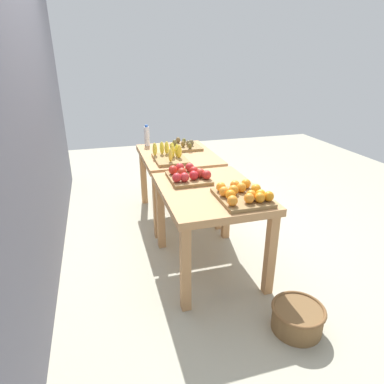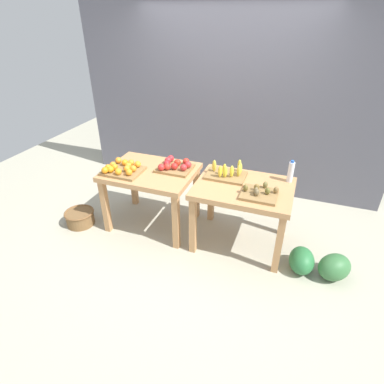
{
  "view_description": "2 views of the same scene",
  "coord_description": "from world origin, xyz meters",
  "px_view_note": "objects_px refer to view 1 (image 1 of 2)",
  "views": [
    {
      "loc": [
        -2.94,
        0.85,
        1.78
      ],
      "look_at": [
        -0.04,
        0.01,
        0.53
      ],
      "focal_mm": 30.97,
      "sensor_mm": 36.0,
      "label": 1
    },
    {
      "loc": [
        1.05,
        -2.94,
        2.39
      ],
      "look_at": [
        -0.03,
        -0.01,
        0.57
      ],
      "focal_mm": 29.26,
      "sensor_mm": 36.0,
      "label": 2
    }
  ],
  "objects_px": {
    "water_bottle": "(147,136)",
    "watermelon_pile": "(179,178)",
    "display_table_left": "(210,201)",
    "apple_bin": "(188,175)",
    "wicker_basket": "(297,318)",
    "display_table_right": "(178,163)",
    "kiwi_bin": "(186,146)",
    "orange_bin": "(243,194)",
    "banana_crate": "(170,156)"
  },
  "relations": [
    {
      "from": "water_bottle",
      "to": "watermelon_pile",
      "type": "bearing_deg",
      "value": -48.98
    },
    {
      "from": "water_bottle",
      "to": "watermelon_pile",
      "type": "distance_m",
      "value": 1.0
    },
    {
      "from": "display_table_left",
      "to": "apple_bin",
      "type": "xyz_separation_m",
      "value": [
        0.26,
        0.12,
        0.16
      ]
    },
    {
      "from": "water_bottle",
      "to": "wicker_basket",
      "type": "xyz_separation_m",
      "value": [
        -2.44,
        -0.62,
        -0.78
      ]
    },
    {
      "from": "display_table_left",
      "to": "apple_bin",
      "type": "height_order",
      "value": "apple_bin"
    },
    {
      "from": "display_table_right",
      "to": "kiwi_bin",
      "type": "height_order",
      "value": "kiwi_bin"
    },
    {
      "from": "display_table_left",
      "to": "display_table_right",
      "type": "bearing_deg",
      "value": 0.0
    },
    {
      "from": "apple_bin",
      "to": "wicker_basket",
      "type": "bearing_deg",
      "value": -157.72
    },
    {
      "from": "display_table_left",
      "to": "kiwi_bin",
      "type": "distance_m",
      "value": 1.32
    },
    {
      "from": "watermelon_pile",
      "to": "wicker_basket",
      "type": "relative_size",
      "value": 1.86
    },
    {
      "from": "display_table_right",
      "to": "wicker_basket",
      "type": "xyz_separation_m",
      "value": [
        -1.99,
        -0.35,
        -0.55
      ]
    },
    {
      "from": "wicker_basket",
      "to": "orange_bin",
      "type": "bearing_deg",
      "value": 17.47
    },
    {
      "from": "display_table_left",
      "to": "wicker_basket",
      "type": "xyz_separation_m",
      "value": [
        -0.87,
        -0.35,
        -0.55
      ]
    },
    {
      "from": "kiwi_bin",
      "to": "watermelon_pile",
      "type": "height_order",
      "value": "kiwi_bin"
    },
    {
      "from": "wicker_basket",
      "to": "display_table_right",
      "type": "bearing_deg",
      "value": 9.95
    },
    {
      "from": "display_table_left",
      "to": "display_table_right",
      "type": "xyz_separation_m",
      "value": [
        1.12,
        0.0,
        0.0
      ]
    },
    {
      "from": "apple_bin",
      "to": "watermelon_pile",
      "type": "height_order",
      "value": "apple_bin"
    },
    {
      "from": "apple_bin",
      "to": "water_bottle",
      "type": "bearing_deg",
      "value": 6.89
    },
    {
      "from": "water_bottle",
      "to": "watermelon_pile",
      "type": "xyz_separation_m",
      "value": [
        0.44,
        -0.5,
        -0.75
      ]
    },
    {
      "from": "orange_bin",
      "to": "watermelon_pile",
      "type": "xyz_separation_m",
      "value": [
        2.28,
        -0.07,
        -0.67
      ]
    },
    {
      "from": "display_table_left",
      "to": "water_bottle",
      "type": "distance_m",
      "value": 1.6
    },
    {
      "from": "display_table_left",
      "to": "watermelon_pile",
      "type": "height_order",
      "value": "display_table_left"
    },
    {
      "from": "apple_bin",
      "to": "water_bottle",
      "type": "relative_size",
      "value": 1.63
    },
    {
      "from": "display_table_right",
      "to": "wicker_basket",
      "type": "relative_size",
      "value": 2.82
    },
    {
      "from": "display_table_right",
      "to": "orange_bin",
      "type": "xyz_separation_m",
      "value": [
        -1.4,
        -0.16,
        0.16
      ]
    },
    {
      "from": "orange_bin",
      "to": "wicker_basket",
      "type": "distance_m",
      "value": 0.94
    },
    {
      "from": "orange_bin",
      "to": "water_bottle",
      "type": "relative_size",
      "value": 1.76
    },
    {
      "from": "display_table_left",
      "to": "banana_crate",
      "type": "distance_m",
      "value": 0.92
    },
    {
      "from": "wicker_basket",
      "to": "kiwi_bin",
      "type": "bearing_deg",
      "value": 5.44
    },
    {
      "from": "wicker_basket",
      "to": "display_table_left",
      "type": "bearing_deg",
      "value": 21.82
    },
    {
      "from": "apple_bin",
      "to": "display_table_left",
      "type": "bearing_deg",
      "value": -156.2
    },
    {
      "from": "display_table_right",
      "to": "orange_bin",
      "type": "relative_size",
      "value": 2.36
    },
    {
      "from": "orange_bin",
      "to": "water_bottle",
      "type": "xyz_separation_m",
      "value": [
        1.84,
        0.44,
        0.07
      ]
    },
    {
      "from": "orange_bin",
      "to": "banana_crate",
      "type": "height_order",
      "value": "banana_crate"
    },
    {
      "from": "orange_bin",
      "to": "banana_crate",
      "type": "xyz_separation_m",
      "value": [
        1.17,
        0.3,
        0.0
      ]
    },
    {
      "from": "banana_crate",
      "to": "wicker_basket",
      "type": "relative_size",
      "value": 1.19
    },
    {
      "from": "apple_bin",
      "to": "wicker_basket",
      "type": "relative_size",
      "value": 1.11
    },
    {
      "from": "orange_bin",
      "to": "watermelon_pile",
      "type": "distance_m",
      "value": 2.38
    },
    {
      "from": "orange_bin",
      "to": "wicker_basket",
      "type": "relative_size",
      "value": 1.19
    },
    {
      "from": "display_table_right",
      "to": "apple_bin",
      "type": "height_order",
      "value": "apple_bin"
    },
    {
      "from": "apple_bin",
      "to": "banana_crate",
      "type": "xyz_separation_m",
      "value": [
        0.63,
        0.03,
        0.0
      ]
    },
    {
      "from": "display_table_right",
      "to": "water_bottle",
      "type": "xyz_separation_m",
      "value": [
        0.44,
        0.27,
        0.23
      ]
    },
    {
      "from": "apple_bin",
      "to": "watermelon_pile",
      "type": "relative_size",
      "value": 0.59
    },
    {
      "from": "display_table_right",
      "to": "display_table_left",
      "type": "bearing_deg",
      "value": 180.0
    },
    {
      "from": "display_table_left",
      "to": "watermelon_pile",
      "type": "bearing_deg",
      "value": -6.6
    },
    {
      "from": "apple_bin",
      "to": "wicker_basket",
      "type": "height_order",
      "value": "apple_bin"
    },
    {
      "from": "kiwi_bin",
      "to": "orange_bin",
      "type": "bearing_deg",
      "value": -179.28
    },
    {
      "from": "display_table_left",
      "to": "apple_bin",
      "type": "relative_size",
      "value": 2.55
    },
    {
      "from": "orange_bin",
      "to": "water_bottle",
      "type": "height_order",
      "value": "water_bottle"
    },
    {
      "from": "apple_bin",
      "to": "kiwi_bin",
      "type": "height_order",
      "value": "apple_bin"
    }
  ]
}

